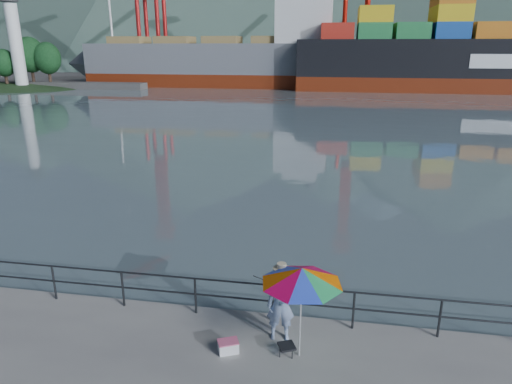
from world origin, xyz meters
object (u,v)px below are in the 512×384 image
fisherman (281,304)px  beach_umbrella (302,276)px  container_ship (508,51)px  bulk_carrier (229,60)px  cooler_bag (228,347)px

fisherman → beach_umbrella: bearing=-56.9°
fisherman → container_ship: bearing=61.1°
fisherman → bulk_carrier: size_ratio=0.04×
container_ship → beach_umbrella: bearing=-110.4°
cooler_bag → bulk_carrier: 73.80m
beach_umbrella → cooler_bag: beach_umbrella is taller
beach_umbrella → bulk_carrier: 73.95m
bulk_carrier → fisherman: bearing=-76.0°
fisherman → container_ship: container_ship is taller
cooler_bag → container_ship: bearing=44.0°
cooler_bag → bulk_carrier: (-16.63, 71.79, 4.08)m
bulk_carrier → container_ship: bearing=-2.3°
beach_umbrella → cooler_bag: size_ratio=4.94×
cooler_bag → container_ship: size_ratio=0.01×
fisherman → beach_umbrella: 1.33m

